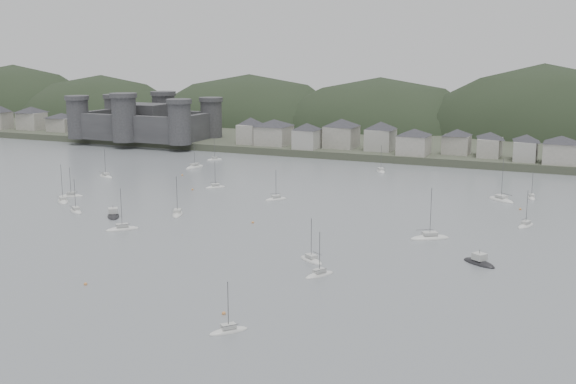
% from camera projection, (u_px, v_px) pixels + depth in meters
% --- Properties ---
extents(ground, '(900.00, 900.00, 0.00)m').
position_uv_depth(ground, '(121.00, 301.00, 127.05)').
color(ground, slate).
rests_on(ground, ground).
extents(far_shore_land, '(900.00, 250.00, 3.00)m').
position_uv_depth(far_shore_land, '(447.00, 128.00, 391.52)').
color(far_shore_land, '#383D2D').
rests_on(far_shore_land, ground).
extents(forested_ridge, '(851.55, 103.94, 102.57)m').
position_uv_depth(forested_ridge, '(445.00, 157.00, 369.20)').
color(forested_ridge, black).
rests_on(forested_ridge, ground).
extents(castle, '(66.00, 43.00, 20.00)m').
position_uv_depth(castle, '(145.00, 121.00, 333.42)').
color(castle, '#353537').
rests_on(castle, far_shore_land).
extents(waterfront_town, '(451.48, 28.46, 12.92)m').
position_uv_depth(waterfront_town, '(522.00, 144.00, 269.98)').
color(waterfront_town, gray).
rests_on(waterfront_town, far_shore_land).
extents(sailboat_lead, '(8.12, 5.29, 10.62)m').
position_uv_depth(sailboat_lead, '(106.00, 176.00, 249.35)').
color(sailboat_lead, silver).
rests_on(sailboat_lead, ground).
extents(moored_fleet, '(238.01, 177.43, 13.51)m').
position_uv_depth(moored_fleet, '(272.00, 223.00, 183.04)').
color(moored_fleet, silver).
rests_on(moored_fleet, ground).
extents(motor_launch_near, '(8.56, 7.15, 3.98)m').
position_uv_depth(motor_launch_near, '(479.00, 263.00, 148.63)').
color(motor_launch_near, black).
rests_on(motor_launch_near, ground).
extents(motor_launch_far, '(7.87, 8.82, 4.07)m').
position_uv_depth(motor_launch_far, '(113.00, 216.00, 190.50)').
color(motor_launch_far, black).
rests_on(motor_launch_far, ground).
extents(mooring_buoys, '(166.27, 113.05, 0.70)m').
position_uv_depth(mooring_buoys, '(239.00, 225.00, 180.47)').
color(mooring_buoys, '#CE8544').
rests_on(mooring_buoys, ground).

